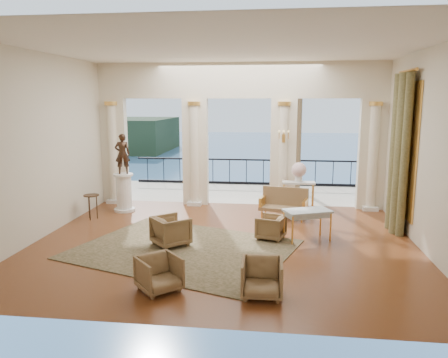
# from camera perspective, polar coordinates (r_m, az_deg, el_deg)

# --- Properties ---
(floor) EXTENTS (9.00, 9.00, 0.00)m
(floor) POSITION_cam_1_polar(r_m,az_deg,el_deg) (10.53, 0.01, -8.27)
(floor) COLOR #431C08
(floor) RESTS_ON ground
(room_walls) EXTENTS (9.00, 9.00, 9.00)m
(room_walls) POSITION_cam_1_polar(r_m,az_deg,el_deg) (8.89, -0.87, 7.24)
(room_walls) COLOR beige
(room_walls) RESTS_ON ground
(arcade) EXTENTS (9.00, 0.56, 4.50)m
(arcade) POSITION_cam_1_polar(r_m,az_deg,el_deg) (13.81, 1.95, 7.07)
(arcade) COLOR beige
(arcade) RESTS_ON ground
(terrace) EXTENTS (10.00, 3.60, 0.10)m
(terrace) POSITION_cam_1_polar(r_m,az_deg,el_deg) (16.12, 2.52, -1.93)
(terrace) COLOR #AB9F8D
(terrace) RESTS_ON ground
(balustrade) EXTENTS (9.00, 0.06, 1.03)m
(balustrade) POSITION_cam_1_polar(r_m,az_deg,el_deg) (17.60, 2.94, 0.62)
(balustrade) COLOR black
(balustrade) RESTS_ON terrace
(palm_tree) EXTENTS (2.00, 2.00, 4.50)m
(palm_tree) POSITION_cam_1_polar(r_m,az_deg,el_deg) (16.55, 9.95, 12.67)
(palm_tree) COLOR #4C3823
(palm_tree) RESTS_ON terrace
(headland) EXTENTS (22.00, 18.00, 6.00)m
(headland) POSITION_cam_1_polar(r_m,az_deg,el_deg) (86.03, -14.38, 5.68)
(headland) COLOR black
(headland) RESTS_ON sea
(sea) EXTENTS (160.00, 160.00, 0.00)m
(sea) POSITION_cam_1_polar(r_m,az_deg,el_deg) (70.55, 5.95, 2.56)
(sea) COLOR #2B4D82
(sea) RESTS_ON ground
(curtain) EXTENTS (0.33, 1.40, 4.09)m
(curtain) POSITION_cam_1_polar(r_m,az_deg,el_deg) (11.89, 21.93, 3.10)
(curtain) COLOR #4C4B28
(curtain) RESTS_ON ground
(window_frame) EXTENTS (0.04, 1.60, 3.40)m
(window_frame) POSITION_cam_1_polar(r_m,az_deg,el_deg) (11.93, 22.82, 3.45)
(window_frame) COLOR #E8AC4C
(window_frame) RESTS_ON room_walls
(wall_sconce) EXTENTS (0.30, 0.11, 0.33)m
(wall_sconce) POSITION_cam_1_polar(r_m,az_deg,el_deg) (13.47, 7.79, 5.39)
(wall_sconce) COLOR #E8AC4C
(wall_sconce) RESTS_ON arcade
(rug) EXTENTS (5.52, 4.88, 0.02)m
(rug) POSITION_cam_1_polar(r_m,az_deg,el_deg) (10.09, -5.33, -9.11)
(rug) COLOR #2B3017
(rug) RESTS_ON ground
(armchair_a) EXTENTS (0.93, 0.93, 0.70)m
(armchair_a) POSITION_cam_1_polar(r_m,az_deg,el_deg) (7.98, -8.48, -11.91)
(armchair_a) COLOR #4A3A21
(armchair_a) RESTS_ON ground
(armchair_b) EXTENTS (0.72, 0.67, 0.72)m
(armchair_b) POSITION_cam_1_polar(r_m,az_deg,el_deg) (7.72, 4.99, -12.54)
(armchair_b) COLOR #4A3A21
(armchair_b) RESTS_ON ground
(armchair_c) EXTENTS (0.75, 0.77, 0.65)m
(armchair_c) POSITION_cam_1_polar(r_m,az_deg,el_deg) (10.75, 6.13, -6.14)
(armchair_c) COLOR #4A3A21
(armchair_c) RESTS_ON ground
(armchair_d) EXTENTS (1.02, 1.02, 0.77)m
(armchair_d) POSITION_cam_1_polar(r_m,az_deg,el_deg) (10.29, -6.94, -6.56)
(armchair_d) COLOR #4A3A21
(armchair_d) RESTS_ON ground
(settee) EXTENTS (1.42, 0.85, 0.88)m
(settee) POSITION_cam_1_polar(r_m,az_deg,el_deg) (12.65, 7.85, -3.16)
(settee) COLOR #4A3A21
(settee) RESTS_ON ground
(game_table) EXTENTS (1.24, 0.98, 0.75)m
(game_table) POSITION_cam_1_polar(r_m,az_deg,el_deg) (10.71, 10.84, -4.40)
(game_table) COLOR #8CA4B4
(game_table) RESTS_ON ground
(pedestal) EXTENTS (0.63, 0.63, 1.16)m
(pedestal) POSITION_cam_1_polar(r_m,az_deg,el_deg) (13.64, -12.93, -1.82)
(pedestal) COLOR silver
(pedestal) RESTS_ON ground
(statue) EXTENTS (0.51, 0.43, 1.21)m
(statue) POSITION_cam_1_polar(r_m,az_deg,el_deg) (13.45, -13.13, 3.22)
(statue) COLOR #312015
(statue) RESTS_ON pedestal
(console_table) EXTENTS (0.98, 0.38, 0.93)m
(console_table) POSITION_cam_1_polar(r_m,az_deg,el_deg) (13.34, 9.69, -1.03)
(console_table) COLOR silver
(console_table) RESTS_ON ground
(urn) EXTENTS (0.44, 0.44, 0.59)m
(urn) POSITION_cam_1_polar(r_m,az_deg,el_deg) (13.25, 9.76, 1.07)
(urn) COLOR white
(urn) RESTS_ON console_table
(side_table) EXTENTS (0.44, 0.44, 0.71)m
(side_table) POSITION_cam_1_polar(r_m,az_deg,el_deg) (12.94, -16.93, -2.42)
(side_table) COLOR black
(side_table) RESTS_ON ground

